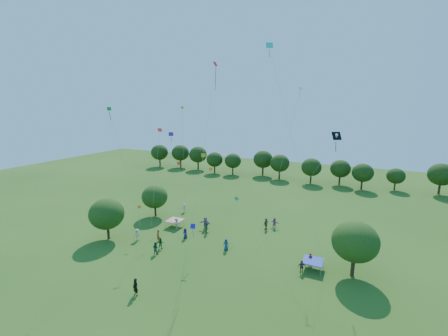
% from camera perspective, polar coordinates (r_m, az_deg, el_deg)
% --- Properties ---
extents(ground, '(160.00, 160.00, 0.00)m').
position_cam_1_polar(ground, '(29.84, -12.89, -26.63)').
color(ground, '#37611C').
extents(near_tree_west, '(4.75, 4.75, 5.85)m').
position_cam_1_polar(near_tree_west, '(44.89, -21.44, -8.13)').
color(near_tree_west, '#422B19').
rests_on(near_tree_west, ground).
extents(near_tree_north, '(4.29, 4.29, 5.35)m').
position_cam_1_polar(near_tree_north, '(51.69, -13.07, -5.34)').
color(near_tree_north, '#422B19').
rests_on(near_tree_north, ground).
extents(near_tree_east, '(4.92, 4.92, 6.28)m').
position_cam_1_polar(near_tree_east, '(36.05, 23.71, -12.71)').
color(near_tree_east, '#422B19').
rests_on(near_tree_east, ground).
extents(treeline, '(88.01, 8.77, 6.77)m').
position_cam_1_polar(treeline, '(76.68, 12.08, 0.83)').
color(treeline, '#422B19').
rests_on(treeline, ground).
extents(tent_red_stripe, '(2.20, 2.20, 1.10)m').
position_cam_1_polar(tent_red_stripe, '(47.45, -9.36, -9.80)').
color(tent_red_stripe, red).
rests_on(tent_red_stripe, ground).
extents(tent_blue, '(2.20, 2.20, 1.10)m').
position_cam_1_polar(tent_blue, '(37.11, 16.61, -16.62)').
color(tent_blue, '#1C37BA').
rests_on(tent_blue, ground).
extents(man_in_black, '(0.75, 0.57, 1.81)m').
position_cam_1_polar(man_in_black, '(32.84, -16.52, -20.93)').
color(man_in_black, black).
rests_on(man_in_black, ground).
extents(crowd_person_0, '(0.82, 0.54, 1.53)m').
position_cam_1_polar(crowd_person_0, '(39.98, 0.39, -14.36)').
color(crowd_person_0, navy).
rests_on(crowd_person_0, ground).
extents(crowd_person_1, '(0.56, 0.72, 1.69)m').
position_cam_1_polar(crowd_person_1, '(43.16, -12.45, -12.48)').
color(crowd_person_1, '#9A391C').
rests_on(crowd_person_1, ground).
extents(crowd_person_2, '(0.71, 0.92, 1.66)m').
position_cam_1_polar(crowd_person_2, '(44.66, -3.25, -11.37)').
color(crowd_person_2, '#26592E').
rests_on(crowd_person_2, ground).
extents(crowd_person_3, '(0.87, 1.23, 1.72)m').
position_cam_1_polar(crowd_person_3, '(46.69, -9.03, -10.39)').
color(crowd_person_3, '#A9A487').
rests_on(crowd_person_3, ground).
extents(crowd_person_4, '(0.85, 1.15, 1.79)m').
position_cam_1_polar(crowd_person_4, '(46.31, 8.02, -10.50)').
color(crowd_person_4, '#39302E').
rests_on(crowd_person_4, ground).
extents(crowd_person_5, '(1.82, 0.73, 1.92)m').
position_cam_1_polar(crowd_person_5, '(46.03, -3.57, -10.46)').
color(crowd_person_5, '#834C83').
rests_on(crowd_person_5, ground).
extents(crowd_person_6, '(0.77, 0.46, 1.51)m').
position_cam_1_polar(crowd_person_6, '(43.49, -7.40, -12.22)').
color(crowd_person_6, navy).
rests_on(crowd_person_6, ground).
extents(crowd_person_7, '(0.70, 0.64, 1.58)m').
position_cam_1_polar(crowd_person_7, '(37.85, 16.12, -16.42)').
color(crowd_person_7, maroon).
rests_on(crowd_person_7, ground).
extents(crowd_person_8, '(0.82, 0.84, 1.55)m').
position_cam_1_polar(crowd_person_8, '(40.98, -11.91, -13.93)').
color(crowd_person_8, '#275C2B').
rests_on(crowd_person_8, ground).
extents(crowd_person_9, '(0.98, 1.18, 1.66)m').
position_cam_1_polar(crowd_person_9, '(44.23, -16.23, -12.08)').
color(crowd_person_9, beige).
rests_on(crowd_person_9, ground).
extents(crowd_person_10, '(0.98, 0.76, 1.52)m').
position_cam_1_polar(crowd_person_10, '(36.26, 14.58, -17.72)').
color(crowd_person_10, '#453F37').
rests_on(crowd_person_10, ground).
extents(crowd_person_11, '(1.60, 0.91, 1.63)m').
position_cam_1_polar(crowd_person_11, '(47.13, 9.59, -10.26)').
color(crowd_person_11, '#A15E8B').
rests_on(crowd_person_11, ground).
extents(crowd_person_12, '(0.90, 0.88, 1.66)m').
position_cam_1_polar(crowd_person_12, '(41.55, 23.30, -14.23)').
color(crowd_person_12, navy).
rests_on(crowd_person_12, ground).
extents(crowd_person_13, '(0.71, 0.70, 1.63)m').
position_cam_1_polar(crowd_person_13, '(44.46, 23.08, -12.48)').
color(crowd_person_13, maroon).
rests_on(crowd_person_13, ground).
extents(crowd_person_14, '(0.81, 0.48, 1.59)m').
position_cam_1_polar(crowd_person_14, '(39.96, -12.93, -14.65)').
color(crowd_person_14, '#204C34').
rests_on(crowd_person_14, ground).
extents(crowd_person_15, '(1.12, 0.88, 1.57)m').
position_cam_1_polar(crowd_person_15, '(53.39, -7.57, -7.53)').
color(crowd_person_15, beige).
rests_on(crowd_person_15, ground).
extents(pirate_kite, '(7.92, 7.53, 14.15)m').
position_cam_1_polar(pirate_kite, '(36.52, 20.18, 5.02)').
color(pirate_kite, black).
extents(red_high_kite, '(0.49, 8.04, 22.89)m').
position_cam_1_polar(red_high_kite, '(41.07, -2.49, 13.13)').
color(red_high_kite, red).
extents(small_kite_0, '(1.59, 1.83, 14.01)m').
position_cam_1_polar(small_kite_0, '(42.72, -12.45, 3.49)').
color(small_kite_0, red).
extents(small_kite_1, '(1.39, 1.30, 3.66)m').
position_cam_1_polar(small_kite_1, '(43.27, -15.85, -7.67)').
color(small_kite_1, orange).
extents(small_kite_2, '(3.47, 1.63, 11.44)m').
position_cam_1_polar(small_kite_2, '(37.19, -4.53, -0.86)').
color(small_kite_2, orange).
extents(small_kite_3, '(3.02, 1.07, 4.18)m').
position_cam_1_polar(small_kite_3, '(43.59, 2.14, -6.28)').
color(small_kite_3, '#177F42').
extents(small_kite_4, '(3.93, 1.10, 3.45)m').
position_cam_1_polar(small_kite_4, '(36.36, -6.26, -11.43)').
color(small_kite_4, '#1C13C5').
extents(small_kite_5, '(1.34, 3.01, 13.02)m').
position_cam_1_polar(small_kite_5, '(47.40, -10.11, 4.18)').
color(small_kite_5, '#5C1686').
extents(small_kite_6, '(3.88, 2.18, 19.49)m').
position_cam_1_polar(small_kite_6, '(42.24, 12.68, 7.74)').
color(small_kite_6, white).
extents(small_kite_7, '(5.70, 5.29, 22.56)m').
position_cam_1_polar(small_kite_7, '(29.03, 11.48, 11.11)').
color(small_kite_7, '#0DC4B3').
extents(small_kite_8, '(2.29, 1.23, 7.15)m').
position_cam_1_polar(small_kite_8, '(54.44, -8.49, 0.07)').
color(small_kite_8, '#C2340B').
extents(small_kite_9, '(3.62, 4.66, 5.87)m').
position_cam_1_polar(small_kite_9, '(54.88, -3.19, -1.03)').
color(small_kite_9, orange).
extents(small_kite_10, '(2.26, 3.45, 16.94)m').
position_cam_1_polar(small_kite_10, '(54.68, -7.82, 6.60)').
color(small_kite_10, '#B9D913').
extents(small_kite_11, '(0.49, 4.75, 16.94)m').
position_cam_1_polar(small_kite_11, '(39.92, -19.53, 4.56)').
color(small_kite_11, '#19892C').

